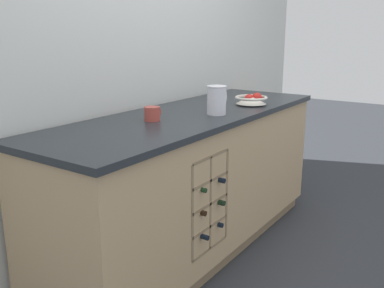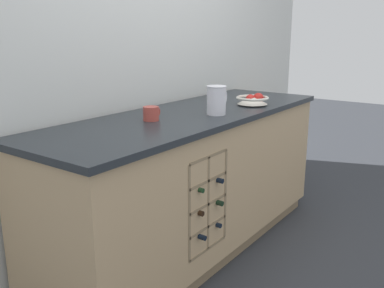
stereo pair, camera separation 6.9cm
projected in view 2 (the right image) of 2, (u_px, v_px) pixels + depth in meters
The scene contains 6 objects.
ground_plane at pixel (192, 247), 2.87m from camera, with size 14.00×14.00×0.00m, color #2D3035.
back_wall at pixel (142, 52), 2.78m from camera, with size 4.62×0.06×2.55m, color silver.
kitchen_island at pixel (192, 182), 2.75m from camera, with size 2.26×0.73×0.92m.
fruit_bowl at pixel (253, 99), 2.89m from camera, with size 0.22×0.22×0.08m.
white_pitcher at pixel (217, 99), 2.55m from camera, with size 0.18×0.12×0.17m.
ceramic_mug at pixel (151, 113), 2.39m from camera, with size 0.12×0.09×0.08m.
Camera 2 is at (-2.11, -1.53, 1.40)m, focal length 40.00 mm.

